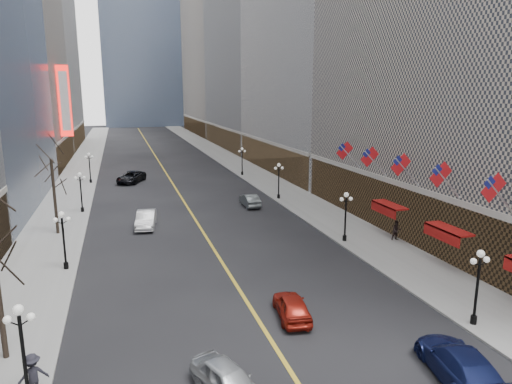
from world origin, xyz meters
TOP-DOWN VIEW (x-y plane):
  - sidewalk_east at (14.00, 70.00)m, footprint 6.00×230.00m
  - sidewalk_west at (-14.00, 70.00)m, footprint 6.00×230.00m
  - lane_line at (0.00, 80.00)m, footprint 0.25×200.00m
  - bldg_east_c at (29.88, 106.00)m, footprint 26.60×40.60m
  - bldg_east_d at (29.90, 149.00)m, footprint 26.60×46.60m
  - streetlamp_east_0 at (11.80, 14.00)m, footprint 1.26×0.44m
  - streetlamp_east_1 at (11.80, 30.00)m, footprint 1.26×0.44m
  - streetlamp_east_2 at (11.80, 48.00)m, footprint 1.26×0.44m
  - streetlamp_east_3 at (11.80, 66.00)m, footprint 1.26×0.44m
  - streetlamp_west_0 at (-11.80, 14.00)m, footprint 1.26×0.44m
  - streetlamp_west_1 at (-11.80, 30.00)m, footprint 1.26×0.44m
  - streetlamp_west_2 at (-11.80, 48.00)m, footprint 1.26×0.44m
  - streetlamp_west_3 at (-11.80, 66.00)m, footprint 1.26×0.44m
  - flag_1 at (15.31, 17.00)m, footprint 2.87×0.12m
  - flag_2 at (15.31, 22.00)m, footprint 2.87×0.12m
  - flag_3 at (15.31, 27.00)m, footprint 2.87×0.12m
  - flag_4 at (15.31, 32.00)m, footprint 2.87×0.12m
  - flag_5 at (15.31, 37.00)m, footprint 2.87×0.12m
  - awning_b at (16.11, 22.00)m, footprint 1.40×4.00m
  - awning_c at (16.11, 30.00)m, footprint 1.40×4.00m
  - theatre_marquee at (-15.88, 80.00)m, footprint 2.00×0.55m
  - tree_west_far at (-13.50, 40.00)m, footprint 3.60×3.60m
  - car_nb_near at (-3.32, 12.00)m, footprint 3.30×4.79m
  - car_nb_mid at (-5.22, 40.08)m, footprint 2.50×5.31m
  - car_nb_far at (-5.92, 65.09)m, footprint 5.07×6.81m
  - car_sb_near at (7.38, 10.00)m, footprint 3.53×6.22m
  - car_sb_mid at (2.03, 18.02)m, footprint 2.34×4.56m
  - car_sb_far at (7.26, 45.52)m, footprint 1.58×4.53m
  - ped_east_walk at (16.40, 28.79)m, footprint 0.92×0.55m
  - ped_west_walk at (-11.60, 14.35)m, footprint 1.37×0.84m

SIDE VIEW (x-z plane):
  - lane_line at x=0.00m, z-range 0.00..0.02m
  - sidewalk_east at x=14.00m, z-range 0.00..0.15m
  - sidewalk_west at x=-14.00m, z-range 0.00..0.15m
  - car_sb_mid at x=2.03m, z-range 0.00..1.49m
  - car_sb_far at x=7.26m, z-range 0.00..1.49m
  - car_nb_near at x=-3.32m, z-range 0.00..1.52m
  - car_nb_mid at x=-5.22m, z-range 0.00..1.68m
  - car_sb_near at x=7.38m, z-range 0.00..1.70m
  - car_nb_far at x=-5.92m, z-range 0.00..1.72m
  - ped_east_walk at x=16.40m, z-range 0.15..1.99m
  - ped_west_walk at x=-11.60m, z-range 0.15..2.12m
  - streetlamp_east_0 at x=11.80m, z-range 0.64..5.16m
  - streetlamp_east_1 at x=11.80m, z-range 0.64..5.16m
  - streetlamp_east_2 at x=11.80m, z-range 0.64..5.16m
  - streetlamp_east_3 at x=11.80m, z-range 0.64..5.16m
  - streetlamp_west_0 at x=-11.80m, z-range 0.64..5.16m
  - streetlamp_west_1 at x=-11.80m, z-range 0.64..5.16m
  - streetlamp_west_2 at x=-11.80m, z-range 0.64..5.16m
  - streetlamp_west_3 at x=-11.80m, z-range 0.64..5.16m
  - awning_b at x=16.11m, z-range 2.62..3.54m
  - awning_c at x=16.11m, z-range 2.62..3.54m
  - tree_west_far at x=-13.50m, z-range 2.28..10.20m
  - flag_1 at x=15.31m, z-range 5.85..8.72m
  - flag_2 at x=15.31m, z-range 5.85..8.72m
  - flag_3 at x=15.31m, z-range 5.85..8.72m
  - flag_4 at x=15.31m, z-range 5.85..8.72m
  - flag_5 at x=15.31m, z-range 5.85..8.72m
  - theatre_marquee at x=-15.88m, z-range 6.00..18.00m
  - bldg_east_c at x=29.88m, z-range -0.22..48.58m
  - bldg_east_d at x=29.90m, z-range -0.23..62.57m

